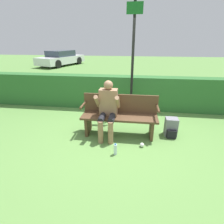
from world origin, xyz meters
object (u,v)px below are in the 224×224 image
water_bottle (115,149)px  signpost (133,56)px  backpack (171,128)px  park_bench (120,115)px  parked_car (61,58)px  person_seated (108,107)px

water_bottle → signpost: signpost is taller
water_bottle → signpost: (0.22, 1.97, 1.51)m
signpost → backpack: bearing=-49.3°
park_bench → signpost: 1.65m
water_bottle → parked_car: 12.86m
parked_car → park_bench: bearing=-131.4°
person_seated → signpost: (0.46, 1.27, 0.94)m
backpack → parked_car: bearing=123.3°
signpost → parked_car: signpost is taller
backpack → water_bottle: 1.46m
park_bench → backpack: 1.19m
person_seated → signpost: bearing=69.9°
water_bottle → parked_car: size_ratio=0.05×
park_bench → person_seated: person_seated is taller
backpack → park_bench: bearing=-177.4°
backpack → parked_car: 12.68m
person_seated → parked_car: bearing=117.3°
park_bench → person_seated: 0.35m
signpost → parked_car: (-6.02, 9.50, -1.05)m
person_seated → water_bottle: 0.94m
parked_car → water_bottle: bearing=-133.2°
person_seated → water_bottle: (0.24, -0.70, -0.58)m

